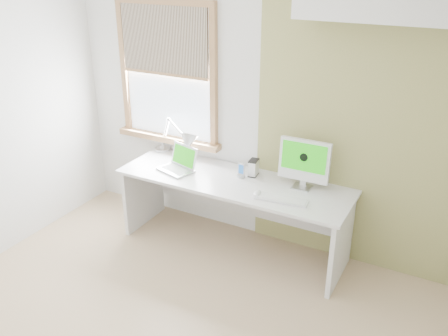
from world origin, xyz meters
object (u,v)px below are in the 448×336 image
Objects in this scene: desk_lamp at (183,142)px; laptop at (179,164)px; desk at (236,196)px; external_drive at (254,168)px; imac at (304,161)px.

desk_lamp is 1.68× the size of laptop.
external_drive is at bearing 45.40° from desk.
laptop is 0.72m from external_drive.
desk_lamp reaches higher than laptop.
imac is at bearing 9.72° from desk.
external_drive is (0.76, 0.03, -0.13)m from desk_lamp.
imac reaches higher than laptop.
desk_lamp is (-0.64, 0.10, 0.40)m from desk.
imac is (1.26, 0.01, 0.04)m from desk_lamp.
laptop is 2.47× the size of external_drive.
imac reaches higher than desk_lamp.
desk is 0.76m from imac.
desk_lamp is at bearing 111.64° from laptop.
imac is (0.49, -0.02, 0.17)m from external_drive.
desk is at bearing 9.68° from laptop.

